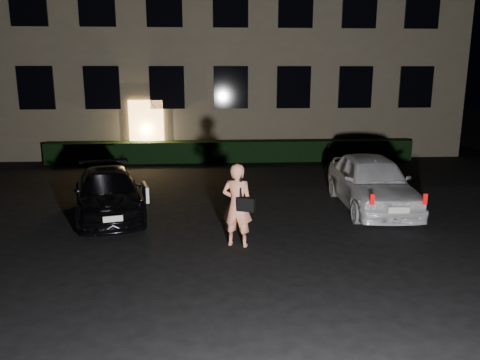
{
  "coord_description": "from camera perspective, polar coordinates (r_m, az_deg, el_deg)",
  "views": [
    {
      "loc": [
        -0.9,
        -8.56,
        3.61
      ],
      "look_at": [
        -0.21,
        2.0,
        1.17
      ],
      "focal_mm": 35.0,
      "sensor_mm": 36.0,
      "label": 1
    }
  ],
  "objects": [
    {
      "name": "man",
      "position": [
        9.81,
        -0.31,
        -3.05
      ],
      "size": [
        0.76,
        0.63,
        1.79
      ],
      "rotation": [
        0.0,
        0.0,
        2.81
      ],
      "color": "#FF9773",
      "rests_on": "ground"
    },
    {
      "name": "hatch",
      "position": [
        13.12,
        15.74,
        -0.18
      ],
      "size": [
        1.89,
        4.36,
        1.46
      ],
      "rotation": [
        0.0,
        0.0,
        -0.04
      ],
      "color": "white",
      "rests_on": "ground"
    },
    {
      "name": "sedan",
      "position": [
        12.53,
        -15.78,
        -1.52
      ],
      "size": [
        2.56,
        4.26,
        1.16
      ],
      "rotation": [
        0.0,
        0.0,
        0.25
      ],
      "color": "black",
      "rests_on": "ground"
    },
    {
      "name": "building",
      "position": [
        23.69,
        -1.63,
        18.78
      ],
      "size": [
        20.0,
        8.11,
        12.0
      ],
      "color": "#736752",
      "rests_on": "ground"
    },
    {
      "name": "ground",
      "position": [
        9.34,
        2.13,
        -9.77
      ],
      "size": [
        80.0,
        80.0,
        0.0
      ],
      "primitive_type": "plane",
      "color": "black",
      "rests_on": "ground"
    },
    {
      "name": "hedge",
      "position": [
        19.35,
        -1.02,
        3.52
      ],
      "size": [
        15.0,
        0.7,
        0.85
      ],
      "primitive_type": "cube",
      "color": "black",
      "rests_on": "ground"
    }
  ]
}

